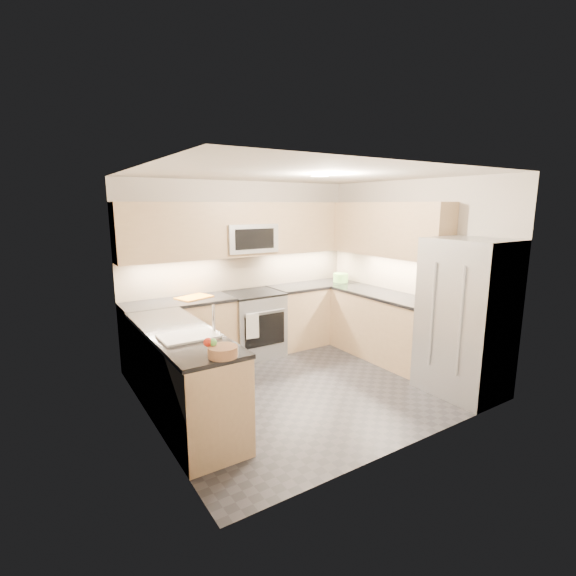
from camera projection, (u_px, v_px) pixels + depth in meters
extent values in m
cube|color=#26262B|center=(303.00, 385.00, 5.10)|extent=(3.60, 3.20, 0.00)
cube|color=beige|center=(305.00, 174.00, 4.62)|extent=(3.60, 3.20, 0.02)
cube|color=#BCB1A4|center=(243.00, 268.00, 6.18)|extent=(3.60, 0.02, 2.50)
cube|color=#BCB1A4|center=(412.00, 314.00, 3.54)|extent=(3.60, 0.02, 2.50)
cube|color=#BCB1A4|center=(147.00, 304.00, 3.91)|extent=(0.02, 3.20, 2.50)
cube|color=#BCB1A4|center=(410.00, 272.00, 5.81)|extent=(0.02, 3.20, 2.50)
cube|color=tan|center=(180.00, 337.00, 5.51)|extent=(1.42, 0.60, 0.90)
cube|color=tan|center=(313.00, 314.00, 6.67)|extent=(1.42, 0.60, 0.90)
cube|color=tan|center=(384.00, 327.00, 5.93)|extent=(0.60, 1.70, 0.90)
cube|color=tan|center=(182.00, 377.00, 4.22)|extent=(0.60, 2.00, 0.90)
cube|color=black|center=(178.00, 302.00, 5.42)|extent=(1.42, 0.63, 0.04)
cube|color=black|center=(314.00, 285.00, 6.57)|extent=(1.42, 0.63, 0.04)
cube|color=black|center=(386.00, 295.00, 5.84)|extent=(0.63, 1.70, 0.04)
cube|color=black|center=(180.00, 332.00, 4.13)|extent=(0.63, 2.00, 0.04)
cube|color=tan|center=(247.00, 229.00, 5.92)|extent=(3.60, 0.35, 0.75)
cube|color=tan|center=(388.00, 229.00, 5.83)|extent=(0.35, 1.95, 0.75)
cube|color=#C4AE8E|center=(243.00, 271.00, 6.19)|extent=(3.60, 0.01, 0.51)
cube|color=#C4AE8E|center=(386.00, 271.00, 6.19)|extent=(0.01, 2.30, 0.51)
cube|color=gray|center=(254.00, 324.00, 6.07)|extent=(0.76, 0.65, 0.91)
cube|color=black|center=(253.00, 293.00, 5.98)|extent=(0.76, 0.65, 0.03)
cube|color=black|center=(265.00, 330.00, 5.80)|extent=(0.62, 0.02, 0.45)
cylinder|color=#B2B5BA|center=(265.00, 312.00, 5.73)|extent=(0.60, 0.02, 0.02)
cube|color=#A3A7AB|center=(248.00, 238.00, 5.93)|extent=(0.76, 0.40, 0.40)
cube|color=black|center=(255.00, 239.00, 5.76)|extent=(0.60, 0.01, 0.28)
cube|color=#9D9FA4|center=(466.00, 318.00, 4.75)|extent=(0.70, 0.90, 1.80)
cylinder|color=#B2B5BA|center=(460.00, 322.00, 4.39)|extent=(0.02, 0.02, 1.20)
cylinder|color=#B2B5BA|center=(432.00, 315.00, 4.69)|extent=(0.02, 0.02, 1.20)
cube|color=white|center=(189.00, 343.00, 3.93)|extent=(0.52, 0.38, 0.16)
cylinder|color=silver|center=(214.00, 319.00, 4.03)|extent=(0.03, 0.03, 0.28)
cylinder|color=#76C353|center=(341.00, 278.00, 6.73)|extent=(0.26, 0.26, 0.14)
cube|color=orange|center=(194.00, 297.00, 5.59)|extent=(0.52, 0.43, 0.01)
cylinder|color=#996947|center=(223.00, 352.00, 3.41)|extent=(0.28, 0.28, 0.09)
sphere|color=red|center=(208.00, 342.00, 3.42)|extent=(0.08, 0.08, 0.08)
sphere|color=#5EB44D|center=(213.00, 342.00, 3.42)|extent=(0.07, 0.07, 0.07)
cube|color=silver|center=(252.00, 326.00, 5.63)|extent=(0.18, 0.04, 0.34)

